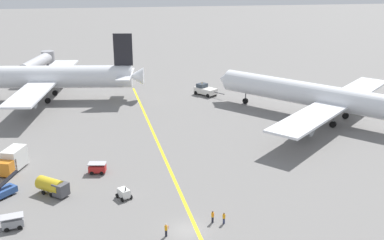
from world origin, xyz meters
The scene contains 15 objects.
ground_plane centered at (0.00, 0.00, 0.00)m, with size 600.00×600.00×0.00m, color slate.
taxiway_stripe centered at (0.35, 10.00, 0.00)m, with size 0.50×120.00×0.01m, color yellow.
airliner_at_gate_left centered at (-26.81, 62.69, 5.43)m, with size 51.05×45.65×15.69m.
airliner_being_pushed centered at (34.66, 37.36, 4.85)m, with size 41.36×42.78×14.69m.
pushback_tug centered at (13.20, 60.67, 1.27)m, with size 6.65×7.77×3.00m.
gse_fuel_bowser_stubby centered at (-17.51, 12.11, 1.33)m, with size 5.03×4.48×2.40m.
gse_baggage_cart_trailing centered at (-11.59, 18.44, 0.86)m, with size 2.93×1.96×1.71m.
gse_belt_loader_portside centered at (-24.54, 12.50, 0.83)m, with size 4.21×4.50×3.02m.
gse_catering_truck_tall centered at (-24.81, 21.42, 1.76)m, with size 4.15×6.30×3.50m.
gse_gpu_cart_small centered at (-7.63, 9.50, 0.79)m, with size 2.39×2.60×1.90m.
gse_baggage_cart_near_cluster centered at (-21.41, 3.78, 0.86)m, with size 3.00×2.12×1.71m.
ground_crew_marshaller_foreground centered at (4.75, 0.80, 0.79)m, with size 0.36×0.36×1.54m.
ground_crew_ramp_agent_by_cones centered at (3.39, 1.26, 0.86)m, with size 0.36×0.49×1.65m.
ground_crew_wing_walker_right centered at (-2.76, -0.95, 0.88)m, with size 0.49×0.36×1.69m.
jet_bridge centered at (-30.16, 87.06, 4.31)m, with size 7.38×20.29×6.09m.
Camera 1 is at (-7.16, -49.98, 31.49)m, focal length 43.89 mm.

